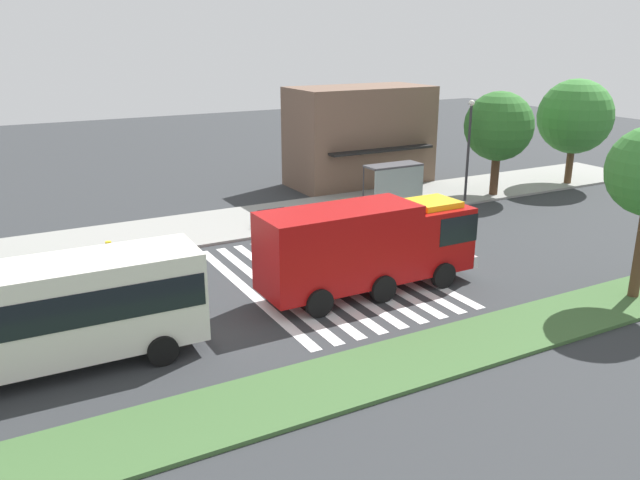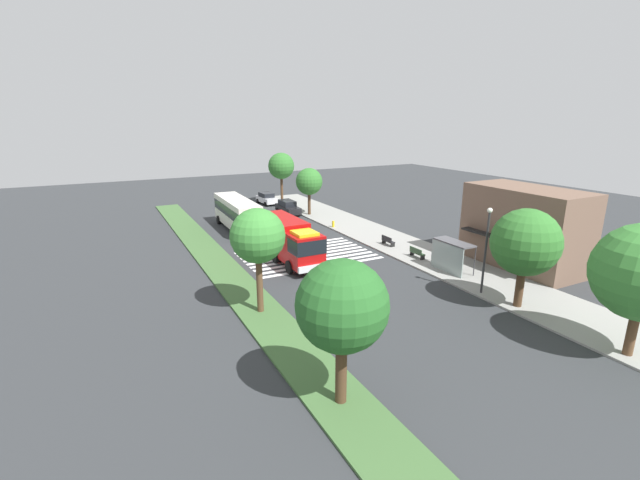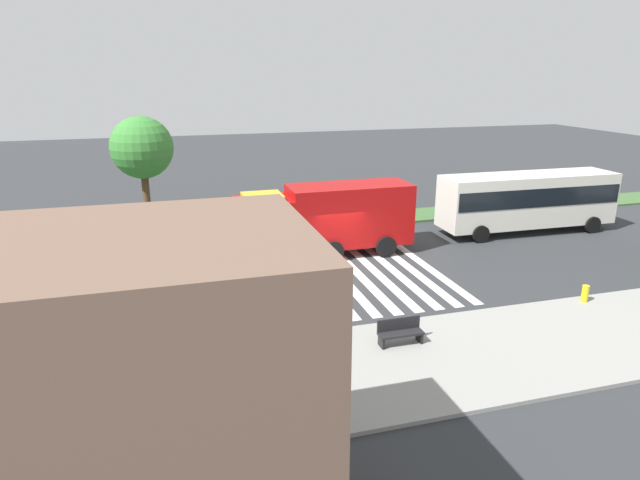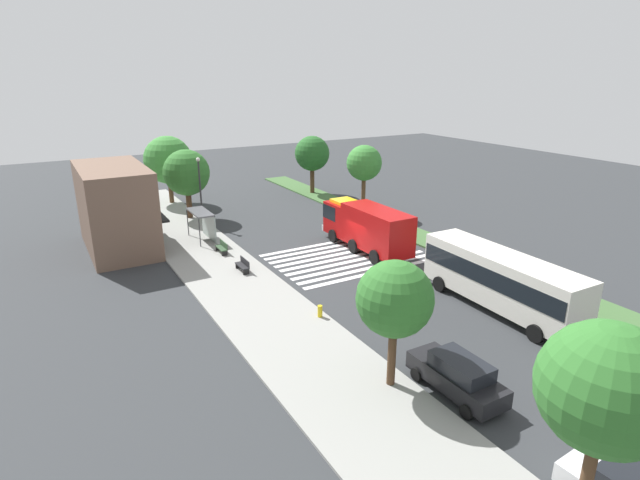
# 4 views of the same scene
# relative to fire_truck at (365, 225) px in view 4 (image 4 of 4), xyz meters

# --- Properties ---
(ground_plane) EXTENTS (120.00, 120.00, 0.00)m
(ground_plane) POSITION_rel_fire_truck_xyz_m (-0.67, 2.16, -2.04)
(ground_plane) COLOR #2D3033
(sidewalk) EXTENTS (60.00, 5.95, 0.14)m
(sidewalk) POSITION_rel_fire_truck_xyz_m (-0.67, 11.62, -1.97)
(sidewalk) COLOR gray
(sidewalk) RESTS_ON ground_plane
(median_strip) EXTENTS (60.00, 3.00, 0.14)m
(median_strip) POSITION_rel_fire_truck_xyz_m (-0.67, -5.83, -1.97)
(median_strip) COLOR #3D6033
(median_strip) RESTS_ON ground_plane
(crosswalk) EXTENTS (7.65, 11.67, 0.01)m
(crosswalk) POSITION_rel_fire_truck_xyz_m (-0.94, 2.16, -2.03)
(crosswalk) COLOR silver
(crosswalk) RESTS_ON ground_plane
(fire_truck) EXTENTS (9.35, 2.87, 3.66)m
(fire_truck) POSITION_rel_fire_truck_xyz_m (0.00, 0.00, 0.00)
(fire_truck) COLOR #A50C0C
(fire_truck) RESTS_ON ground_plane
(parked_car_mid) EXTENTS (4.74, 1.99, 1.80)m
(parked_car_mid) POSITION_rel_fire_truck_xyz_m (-17.89, 7.45, -1.12)
(parked_car_mid) COLOR black
(parked_car_mid) RESTS_ON ground_plane
(transit_bus) EXTENTS (10.69, 3.02, 3.48)m
(transit_bus) POSITION_rel_fire_truck_xyz_m (-12.98, -0.76, 0.03)
(transit_bus) COLOR silver
(transit_bus) RESTS_ON ground_plane
(bus_stop_shelter) EXTENTS (3.50, 1.40, 2.46)m
(bus_stop_shelter) POSITION_rel_fire_truck_xyz_m (8.49, 10.40, -0.15)
(bus_stop_shelter) COLOR #4C4C51
(bus_stop_shelter) RESTS_ON sidewalk
(bench_near_shelter) EXTENTS (1.60, 0.50, 0.90)m
(bench_near_shelter) POSITION_rel_fire_truck_xyz_m (4.49, 10.36, -1.45)
(bench_near_shelter) COLOR #2D472D
(bench_near_shelter) RESTS_ON sidewalk
(bench_west_of_shelter) EXTENTS (1.60, 0.50, 0.90)m
(bench_west_of_shelter) POSITION_rel_fire_truck_xyz_m (0.11, 10.36, -1.45)
(bench_west_of_shelter) COLOR black
(bench_west_of_shelter) RESTS_ON sidewalk
(street_lamp) EXTENTS (0.36, 0.36, 6.19)m
(street_lamp) POSITION_rel_fire_truck_xyz_m (12.98, 9.25, 1.75)
(street_lamp) COLOR #2D2D30
(street_lamp) RESTS_ON sidewalk
(storefront_building) EXTENTS (9.68, 5.64, 6.70)m
(storefront_building) POSITION_rel_fire_truck_xyz_m (10.00, 17.00, 1.31)
(storefront_building) COLOR brown
(storefront_building) RESTS_ON ground_plane
(sidewalk_tree_far_west) EXTENTS (3.76, 3.76, 7.19)m
(sidewalk_tree_far_west) POSITION_rel_fire_truck_xyz_m (-25.19, 9.65, 3.38)
(sidewalk_tree_far_west) COLOR #47301E
(sidewalk_tree_far_west) RESTS_ON sidewalk
(sidewalk_tree_west) EXTENTS (3.39, 3.39, 5.93)m
(sidewalk_tree_west) POSITION_rel_fire_truck_xyz_m (-16.01, 9.65, 2.31)
(sidewalk_tree_west) COLOR #47301E
(sidewalk_tree_west) RESTS_ON sidewalk
(sidewalk_tree_center) EXTENTS (4.36, 4.36, 6.58)m
(sidewalk_tree_center) POSITION_rel_fire_truck_xyz_m (15.71, 9.65, 2.48)
(sidewalk_tree_center) COLOR #47301E
(sidewalk_tree_center) RESTS_ON sidewalk
(sidewalk_tree_east) EXTENTS (5.02, 5.02, 7.12)m
(sidewalk_tree_east) POSITION_rel_fire_truck_xyz_m (22.61, 9.65, 2.69)
(sidewalk_tree_east) COLOR #513823
(sidewalk_tree_east) RESTS_ON sidewalk
(median_tree_far_west) EXTENTS (3.45, 3.45, 6.77)m
(median_tree_far_west) POSITION_rel_fire_truck_xyz_m (8.63, -5.83, 3.10)
(median_tree_far_west) COLOR #513823
(median_tree_far_west) RESTS_ON median_strip
(median_tree_west) EXTENTS (3.97, 3.97, 6.56)m
(median_tree_west) POSITION_rel_fire_truck_xyz_m (19.05, -5.83, 2.64)
(median_tree_west) COLOR #47301E
(median_tree_west) RESTS_ON median_strip
(fire_hydrant) EXTENTS (0.28, 0.28, 0.70)m
(fire_hydrant) POSITION_rel_fire_truck_xyz_m (-8.71, 9.15, -1.55)
(fire_hydrant) COLOR gold
(fire_hydrant) RESTS_ON sidewalk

